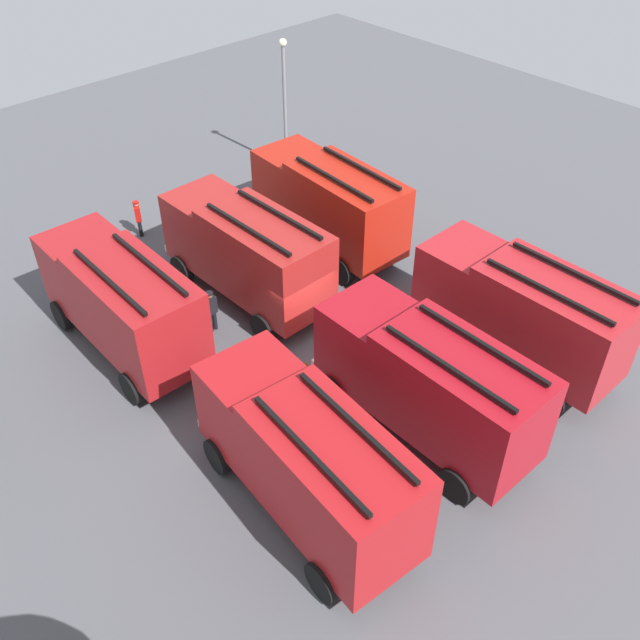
# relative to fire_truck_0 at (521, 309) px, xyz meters

# --- Properties ---
(ground_plane) EXTENTS (55.49, 55.49, 0.00)m
(ground_plane) POSITION_rel_fire_truck_0_xyz_m (4.69, 4.52, -2.15)
(ground_plane) COLOR #4C4C51
(fire_truck_0) EXTENTS (7.20, 2.76, 3.88)m
(fire_truck_0) POSITION_rel_fire_truck_0_xyz_m (0.00, 0.00, 0.00)
(fire_truck_0) COLOR #A81D23
(fire_truck_0) RESTS_ON ground
(fire_truck_1) EXTENTS (7.34, 3.12, 3.88)m
(fire_truck_1) POSITION_rel_fire_truck_0_xyz_m (9.23, -0.20, 0.00)
(fire_truck_1) COLOR #AB1C10
(fire_truck_1) RESTS_ON ground
(fire_truck_2) EXTENTS (7.24, 2.84, 3.88)m
(fire_truck_2) POSITION_rel_fire_truck_0_xyz_m (-0.07, 4.70, 0.00)
(fire_truck_2) COLOR maroon
(fire_truck_2) RESTS_ON ground
(fire_truck_3) EXTENTS (7.22, 2.81, 3.88)m
(fire_truck_3) POSITION_rel_fire_truck_0_xyz_m (8.74, 4.35, 0.00)
(fire_truck_3) COLOR maroon
(fire_truck_3) RESTS_ON ground
(fire_truck_4) EXTENTS (7.40, 3.32, 3.88)m
(fire_truck_4) POSITION_rel_fire_truck_0_xyz_m (0.23, 9.16, 0.00)
(fire_truck_4) COLOR #A41519
(fire_truck_4) RESTS_ON ground
(fire_truck_5) EXTENTS (7.26, 2.90, 3.88)m
(fire_truck_5) POSITION_rel_fire_truck_0_xyz_m (9.27, 9.18, 0.00)
(fire_truck_5) COLOR maroon
(fire_truck_5) RESTS_ON ground
(firefighter_0) EXTENTS (0.48, 0.40, 1.61)m
(firefighter_0) POSITION_rel_fire_truck_0_xyz_m (15.35, 5.02, -1.26)
(firefighter_0) COLOR black
(firefighter_0) RESTS_ON ground
(firefighter_1) EXTENTS (0.32, 0.46, 1.64)m
(firefighter_1) POSITION_rel_fire_truck_0_xyz_m (-0.45, -2.55, -1.24)
(firefighter_1) COLOR black
(firefighter_1) RESTS_ON ground
(firefighter_2) EXTENTS (0.29, 0.44, 1.68)m
(firefighter_2) POSITION_rel_fire_truck_0_xyz_m (8.14, 6.53, -1.22)
(firefighter_2) COLOR black
(firefighter_2) RESTS_ON ground
(traffic_cone_0) EXTENTS (0.47, 0.47, 0.67)m
(traffic_cone_0) POSITION_rel_fire_truck_0_xyz_m (-1.44, 2.28, -1.82)
(traffic_cone_0) COLOR #F2600C
(traffic_cone_0) RESTS_ON ground
(traffic_cone_1) EXTENTS (0.49, 0.49, 0.70)m
(traffic_cone_1) POSITION_rel_fire_truck_0_xyz_m (4.07, 5.71, -1.80)
(traffic_cone_1) COLOR #F2600C
(traffic_cone_1) RESTS_ON ground
(traffic_cone_2) EXTENTS (0.48, 0.48, 0.69)m
(traffic_cone_2) POSITION_rel_fire_truck_0_xyz_m (5.22, 1.29, -1.81)
(traffic_cone_2) COLOR #F2600C
(traffic_cone_2) RESTS_ON ground
(lamppost) EXTENTS (0.36, 0.36, 6.23)m
(lamppost) POSITION_rel_fire_truck_0_xyz_m (15.78, -3.59, 1.52)
(lamppost) COLOR slate
(lamppost) RESTS_ON ground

